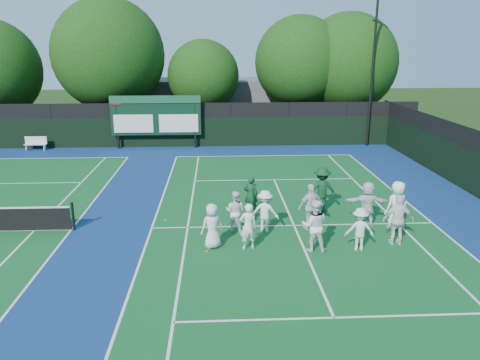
{
  "coord_description": "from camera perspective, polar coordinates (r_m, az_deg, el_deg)",
  "views": [
    {
      "loc": [
        -2.94,
        -15.81,
        6.75
      ],
      "look_at": [
        -2.0,
        3.0,
        1.3
      ],
      "focal_mm": 35.0,
      "sensor_mm": 36.0,
      "label": 1
    }
  ],
  "objects": [
    {
      "name": "ground",
      "position": [
        17.44,
        7.12,
        -6.76
      ],
      "size": [
        120.0,
        120.0,
        0.0
      ],
      "primitive_type": "plane",
      "color": "#19320D",
      "rests_on": "ground"
    },
    {
      "name": "court_apron",
      "position": [
        18.37,
        -12.3,
        -5.8
      ],
      "size": [
        34.0,
        32.0,
        0.01
      ],
      "primitive_type": "cube",
      "color": "navy",
      "rests_on": "ground"
    },
    {
      "name": "near_court",
      "position": [
        18.35,
        6.59,
        -5.52
      ],
      "size": [
        11.05,
        23.85,
        0.01
      ],
      "color": "#105121",
      "rests_on": "ground"
    },
    {
      "name": "back_fence",
      "position": [
        32.41,
        -8.29,
        6.39
      ],
      "size": [
        34.0,
        0.08,
        3.0
      ],
      "color": "black",
      "rests_on": "ground"
    },
    {
      "name": "scoreboard",
      "position": [
        31.99,
        -10.24,
        7.69
      ],
      "size": [
        6.0,
        0.21,
        3.55
      ],
      "color": "black",
      "rests_on": "ground"
    },
    {
      "name": "clubhouse",
      "position": [
        40.11,
        -1.52,
        9.33
      ],
      "size": [
        18.0,
        6.0,
        4.0
      ],
      "primitive_type": "cube",
      "color": "#59595F",
      "rests_on": "ground"
    },
    {
      "name": "light_pole_right",
      "position": [
        33.2,
        16.01,
        14.77
      ],
      "size": [
        1.2,
        0.3,
        10.12
      ],
      "color": "black",
      "rests_on": "ground"
    },
    {
      "name": "bench",
      "position": [
        34.01,
        -23.63,
        4.17
      ],
      "size": [
        1.45,
        0.43,
        0.91
      ],
      "color": "silver",
      "rests_on": "ground"
    },
    {
      "name": "tree_b",
      "position": [
        36.2,
        -15.42,
        14.18
      ],
      "size": [
        8.04,
        8.04,
        10.09
      ],
      "color": "black",
      "rests_on": "ground"
    },
    {
      "name": "tree_c",
      "position": [
        35.47,
        -4.24,
        12.34
      ],
      "size": [
        5.26,
        5.26,
        7.19
      ],
      "color": "black",
      "rests_on": "ground"
    },
    {
      "name": "tree_d",
      "position": [
        35.98,
        7.55,
        13.82
      ],
      "size": [
        6.69,
        6.69,
        8.9
      ],
      "color": "black",
      "rests_on": "ground"
    },
    {
      "name": "tree_e",
      "position": [
        36.79,
        13.2,
        13.44
      ],
      "size": [
        7.31,
        7.31,
        9.13
      ],
      "color": "black",
      "rests_on": "ground"
    },
    {
      "name": "tennis_ball_0",
      "position": [
        16.04,
        -4.08,
        -8.66
      ],
      "size": [
        0.07,
        0.07,
        0.07
      ],
      "primitive_type": "sphere",
      "color": "#C4CE18",
      "rests_on": "ground"
    },
    {
      "name": "tennis_ball_1",
      "position": [
        21.4,
        8.95,
        -2.36
      ],
      "size": [
        0.07,
        0.07,
        0.07
      ],
      "primitive_type": "sphere",
      "color": "#C4CE18",
      "rests_on": "ground"
    },
    {
      "name": "tennis_ball_3",
      "position": [
        18.96,
        -9.04,
        -4.82
      ],
      "size": [
        0.07,
        0.07,
        0.07
      ],
      "primitive_type": "sphere",
      "color": "#C4CE18",
      "rests_on": "ground"
    },
    {
      "name": "tennis_ball_4",
      "position": [
        18.59,
        2.98,
        -5.07
      ],
      "size": [
        0.07,
        0.07,
        0.07
      ],
      "primitive_type": "sphere",
      "color": "#C4CE18",
      "rests_on": "ground"
    },
    {
      "name": "tennis_ball_5",
      "position": [
        17.49,
        13.74,
        -6.94
      ],
      "size": [
        0.07,
        0.07,
        0.07
      ],
      "primitive_type": "sphere",
      "color": "#C4CE18",
      "rests_on": "ground"
    },
    {
      "name": "player_front_0",
      "position": [
        16.09,
        -3.42,
        -5.61
      ],
      "size": [
        0.91,
        0.77,
        1.59
      ],
      "primitive_type": "imported",
      "rotation": [
        0.0,
        0.0,
        3.54
      ],
      "color": "silver",
      "rests_on": "ground"
    },
    {
      "name": "player_front_1",
      "position": [
        15.95,
        0.99,
        -5.67
      ],
      "size": [
        0.66,
        0.5,
        1.65
      ],
      "primitive_type": "imported",
      "rotation": [
        0.0,
        0.0,
        3.33
      ],
      "color": "white",
      "rests_on": "ground"
    },
    {
      "name": "player_front_2",
      "position": [
        15.98,
        9.06,
        -5.51
      ],
      "size": [
        0.99,
        0.83,
        1.82
      ],
      "primitive_type": "imported",
      "rotation": [
        0.0,
        0.0,
        2.97
      ],
      "color": "white",
      "rests_on": "ground"
    },
    {
      "name": "player_front_3",
      "position": [
        16.41,
        14.39,
        -5.83
      ],
      "size": [
        1.01,
        0.63,
        1.51
      ],
      "primitive_type": "imported",
      "rotation": [
        0.0,
        0.0,
        3.07
      ],
      "color": "silver",
      "rests_on": "ground"
    },
    {
      "name": "player_front_4",
      "position": [
        17.19,
        18.72,
        -4.64
      ],
      "size": [
        1.1,
        0.53,
        1.81
      ],
      "primitive_type": "imported",
      "rotation": [
        0.0,
        0.0,
        3.05
      ],
      "color": "white",
      "rests_on": "ground"
    },
    {
      "name": "player_back_0",
      "position": [
        17.43,
        -0.59,
        -3.84
      ],
      "size": [
        0.95,
        0.86,
        1.59
      ],
      "primitive_type": "imported",
      "rotation": [
        0.0,
        0.0,
        2.72
      ],
      "color": "white",
      "rests_on": "ground"
    },
    {
      "name": "player_back_1",
      "position": [
        17.44,
        3.07,
        -3.83
      ],
      "size": [
        1.16,
        0.86,
        1.61
      ],
      "primitive_type": "imported",
      "rotation": [
        0.0,
        0.0,
        2.86
      ],
      "color": "white",
      "rests_on": "ground"
    },
    {
      "name": "player_back_2",
      "position": [
        17.83,
        8.64,
        -3.23
      ],
      "size": [
        1.13,
        0.75,
        1.79
      ],
      "primitive_type": "imported",
      "rotation": [
        0.0,
        0.0,
        3.47
      ],
      "color": "silver",
      "rests_on": "ground"
    },
    {
      "name": "player_back_3",
      "position": [
        18.65,
        15.24,
        -2.79
      ],
      "size": [
        1.69,
        0.69,
        1.77
      ],
      "primitive_type": "imported",
      "rotation": [
        0.0,
        0.0,
        3.04
      ],
      "color": "silver",
      "rests_on": "ground"
    },
    {
      "name": "player_back_4",
      "position": [
        18.59,
        18.59,
        -2.96
      ],
      "size": [
        1.06,
        0.85,
        1.88
      ],
      "primitive_type": "imported",
      "rotation": [
        0.0,
        0.0,
        3.45
      ],
      "color": "white",
      "rests_on": "ground"
    },
    {
      "name": "coach_left",
      "position": [
        19.3,
        1.33,
        -1.82
      ],
      "size": [
        0.6,
        0.41,
        1.6
      ],
      "primitive_type": "imported",
      "rotation": [
        0.0,
        0.0,
        3.1
      ],
      "color": "#103C1E",
      "rests_on": "ground"
    },
    {
      "name": "coach_right",
      "position": [
        19.7,
        9.94,
        -1.19
      ],
      "size": [
        1.28,
        0.78,
        1.93
      ],
      "primitive_type": "imported",
      "rotation": [
        0.0,
        0.0,
        3.19
      ],
      "color": "#0F371E",
      "rests_on": "ground"
    }
  ]
}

